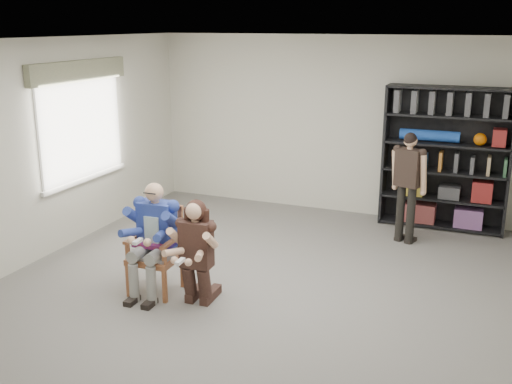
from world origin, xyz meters
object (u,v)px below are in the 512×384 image
at_px(kneeling_woman, 195,254).
at_px(bookshelf, 445,159).
at_px(standing_man, 407,188).
at_px(seated_man, 154,239).
at_px(armchair, 155,251).

relative_size(kneeling_woman, bookshelf, 0.56).
relative_size(bookshelf, standing_man, 1.34).
height_order(seated_man, standing_man, standing_man).
bearing_deg(seated_man, kneeling_woman, -14.06).
xyz_separation_m(seated_man, bookshelf, (2.77, 3.56, 0.40)).
distance_m(kneeling_woman, standing_man, 3.35).
bearing_deg(armchair, kneeling_woman, -14.06).
distance_m(armchair, standing_man, 3.61).
relative_size(kneeling_woman, standing_man, 0.76).
bearing_deg(bookshelf, seated_man, -127.95).
relative_size(armchair, seated_man, 0.77).
relative_size(armchair, bookshelf, 0.47).
distance_m(armchair, seated_man, 0.15).
bearing_deg(bookshelf, armchair, -127.95).
bearing_deg(seated_man, bookshelf, 49.68).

